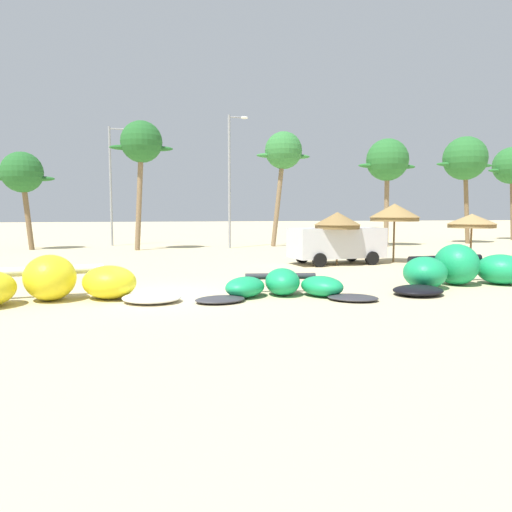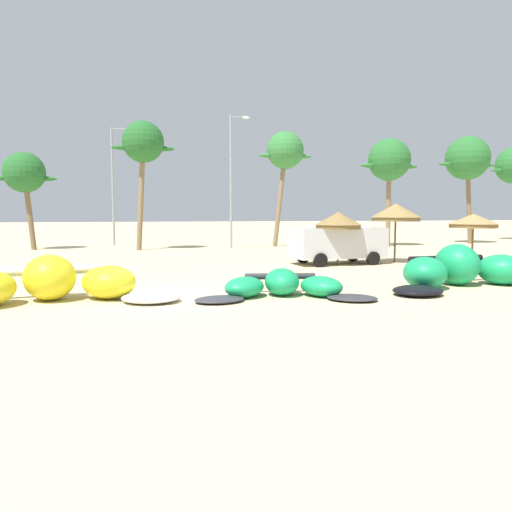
# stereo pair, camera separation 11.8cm
# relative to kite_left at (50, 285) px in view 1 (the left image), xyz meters

# --- Properties ---
(ground_plane) EXTENTS (260.00, 260.00, 0.00)m
(ground_plane) POSITION_rel_kite_left_xyz_m (3.16, 0.44, -0.52)
(ground_plane) COLOR beige
(kite_left) EXTENTS (7.41, 3.99, 1.36)m
(kite_left) POSITION_rel_kite_left_xyz_m (0.00, 0.00, 0.00)
(kite_left) COLOR white
(kite_left) RESTS_ON ground
(kite_left_of_center) EXTENTS (5.64, 3.10, 0.85)m
(kite_left_of_center) POSITION_rel_kite_left_xyz_m (6.86, -0.69, -0.19)
(kite_left_of_center) COLOR #333338
(kite_left_of_center) RESTS_ON ground
(kite_center) EXTENTS (7.40, 3.51, 1.48)m
(kite_center) POSITION_rel_kite_left_xyz_m (13.68, -0.22, 0.05)
(kite_center) COLOR black
(kite_center) RESTS_ON ground
(beach_umbrella_near_van) EXTENTS (2.31, 2.31, 2.64)m
(beach_umbrella_near_van) POSITION_rel_kite_left_xyz_m (12.10, 7.25, 1.70)
(beach_umbrella_near_van) COLOR brown
(beach_umbrella_near_van) RESTS_ON ground
(beach_umbrella_middle) EXTENTS (2.61, 2.61, 3.08)m
(beach_umbrella_middle) POSITION_rel_kite_left_xyz_m (15.61, 7.91, 2.10)
(beach_umbrella_middle) COLOR brown
(beach_umbrella_middle) RESTS_ON ground
(beach_umbrella_near_palms) EXTENTS (2.48, 2.48, 2.55)m
(beach_umbrella_near_palms) POSITION_rel_kite_left_xyz_m (19.39, 6.72, 1.67)
(beach_umbrella_near_palms) COLOR brown
(beach_umbrella_near_palms) RESTS_ON ground
(parked_van) EXTENTS (4.87, 2.55, 1.84)m
(parked_van) POSITION_rel_kite_left_xyz_m (12.24, 7.84, 0.57)
(parked_van) COLOR silver
(parked_van) RESTS_ON ground
(palm_left) EXTENTS (4.24, 2.83, 6.84)m
(palm_left) POSITION_rel_kite_left_xyz_m (-5.12, 21.92, 4.80)
(palm_left) COLOR brown
(palm_left) RESTS_ON ground
(palm_left_of_gap) EXTENTS (4.28, 2.85, 8.91)m
(palm_left_of_gap) POSITION_rel_kite_left_xyz_m (2.96, 19.73, 6.79)
(palm_left_of_gap) COLOR #7F6647
(palm_left_of_gap) RESTS_ON ground
(palm_center_left) EXTENTS (4.30, 2.87, 8.84)m
(palm_center_left) POSITION_rel_kite_left_xyz_m (13.64, 21.23, 6.73)
(palm_center_left) COLOR #7F6647
(palm_center_left) RESTS_ON ground
(palm_center_right) EXTENTS (4.82, 3.21, 8.26)m
(palm_center_right) POSITION_rel_kite_left_xyz_m (21.29, 18.98, 6.03)
(palm_center_right) COLOR #7F6647
(palm_center_right) RESTS_ON ground
(palm_right_of_gap) EXTENTS (5.41, 3.61, 8.96)m
(palm_right_of_gap) POSITION_rel_kite_left_xyz_m (29.35, 20.53, 6.55)
(palm_right_of_gap) COLOR brown
(palm_right_of_gap) RESTS_ON ground
(palm_right) EXTENTS (5.18, 3.45, 8.81)m
(palm_right) POSITION_rel_kite_left_xyz_m (37.16, 24.05, 6.47)
(palm_right) COLOR brown
(palm_right) RESTS_ON ground
(lamppost_west_center) EXTENTS (2.08, 0.24, 9.30)m
(lamppost_west_center) POSITION_rel_kite_left_xyz_m (0.80, 25.04, 4.70)
(lamppost_west_center) COLOR gray
(lamppost_west_center) RESTS_ON ground
(lamppost_east_center) EXTENTS (1.50, 0.24, 9.66)m
(lamppost_east_center) POSITION_rel_kite_left_xyz_m (9.28, 20.08, 4.82)
(lamppost_east_center) COLOR gray
(lamppost_east_center) RESTS_ON ground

